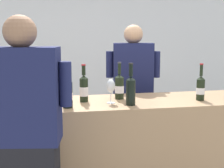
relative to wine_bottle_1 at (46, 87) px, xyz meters
The scene contains 13 objects.
wall_back 2.59m from the wine_bottle_1, 75.90° to the left, with size 8.00×0.10×2.80m, color silver.
counter 0.88m from the wine_bottle_1, ahead, with size 2.54×0.65×0.99m, color #9E7A56.
wine_bottle_1 is the anchor object (origin of this frame).
wine_bottle_2 0.33m from the wine_bottle_1, 58.00° to the right, with size 0.08×0.08×0.33m.
wine_bottle_3 0.33m from the wine_bottle_1, 13.95° to the right, with size 0.07×0.07×0.32m.
wine_bottle_4 1.34m from the wine_bottle_1, ahead, with size 0.07×0.07×0.32m.
wine_bottle_5 0.64m from the wine_bottle_1, ahead, with size 0.08×0.08×0.33m.
wine_bottle_6 0.73m from the wine_bottle_1, 22.28° to the right, with size 0.08×0.08×0.34m.
wine_bottle_7 0.26m from the wine_bottle_1, 144.44° to the right, with size 0.08×0.08×0.33m.
wine_glass 0.56m from the wine_bottle_1, 18.18° to the right, with size 0.07×0.07×0.20m.
ice_bucket 0.38m from the wine_bottle_1, behind, with size 0.22×0.22×0.24m.
person_server 1.11m from the wine_bottle_1, 30.93° to the left, with size 0.57×0.31×1.66m.
person_guest 0.76m from the wine_bottle_1, 100.26° to the right, with size 0.61×0.31×1.67m.
Camera 1 is at (-0.56, -2.56, 1.54)m, focal length 49.62 mm.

